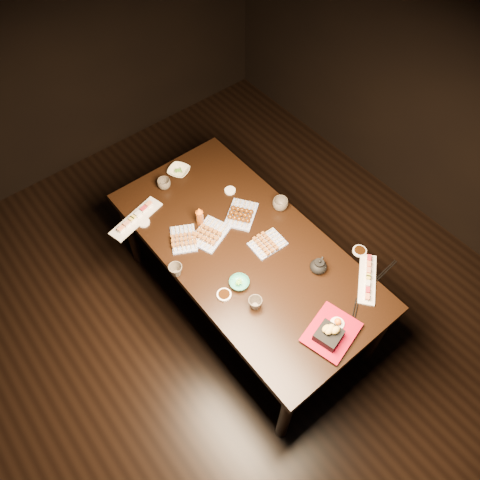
% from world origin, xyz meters
% --- Properties ---
extents(ground, '(5.00, 5.00, 0.00)m').
position_xyz_m(ground, '(0.00, 0.00, 0.00)').
color(ground, black).
rests_on(ground, ground).
extents(dining_table, '(1.36, 1.98, 0.75)m').
position_xyz_m(dining_table, '(0.26, 0.38, 0.38)').
color(dining_table, black).
rests_on(dining_table, ground).
extents(sushi_platter_near, '(0.32, 0.29, 0.04)m').
position_xyz_m(sushi_platter_near, '(0.66, -0.24, 0.77)').
color(sushi_platter_near, white).
rests_on(sushi_platter_near, dining_table).
extents(sushi_platter_far, '(0.40, 0.20, 0.05)m').
position_xyz_m(sushi_platter_far, '(-0.15, 0.99, 0.77)').
color(sushi_platter_far, white).
rests_on(sushi_platter_far, dining_table).
extents(yakitori_plate_center, '(0.29, 0.25, 0.06)m').
position_xyz_m(yakitori_plate_center, '(0.14, 0.59, 0.78)').
color(yakitori_plate_center, '#828EB6').
rests_on(yakitori_plate_center, dining_table).
extents(yakitori_plate_right, '(0.21, 0.16, 0.05)m').
position_xyz_m(yakitori_plate_right, '(0.38, 0.31, 0.78)').
color(yakitori_plate_right, '#828EB6').
rests_on(yakitori_plate_right, dining_table).
extents(yakitori_plate_left, '(0.23, 0.25, 0.05)m').
position_xyz_m(yakitori_plate_left, '(-0.00, 0.67, 0.78)').
color(yakitori_plate_left, '#828EB6').
rests_on(yakitori_plate_left, dining_table).
extents(tsukune_plate, '(0.29, 0.27, 0.06)m').
position_xyz_m(tsukune_plate, '(0.40, 0.59, 0.78)').
color(tsukune_plate, '#828EB6').
rests_on(tsukune_plate, dining_table).
extents(edamame_bowl_green, '(0.16, 0.16, 0.04)m').
position_xyz_m(edamame_bowl_green, '(0.06, 0.20, 0.77)').
color(edamame_bowl_green, '#2D8971').
rests_on(edamame_bowl_green, dining_table).
extents(edamame_bowl_cream, '(0.19, 0.19, 0.04)m').
position_xyz_m(edamame_bowl_cream, '(0.30, 1.15, 0.77)').
color(edamame_bowl_cream, '#F1E9C5').
rests_on(edamame_bowl_cream, dining_table).
extents(tempura_tray, '(0.34, 0.30, 0.11)m').
position_xyz_m(tempura_tray, '(0.26, -0.35, 0.80)').
color(tempura_tray, black).
rests_on(tempura_tray, dining_table).
extents(teacup_near_left, '(0.10, 0.10, 0.07)m').
position_xyz_m(teacup_near_left, '(0.04, 0.03, 0.79)').
color(teacup_near_left, '#4A4239').
rests_on(teacup_near_left, dining_table).
extents(teacup_mid_right, '(0.12, 0.12, 0.08)m').
position_xyz_m(teacup_mid_right, '(0.63, 0.48, 0.79)').
color(teacup_mid_right, '#4A4239').
rests_on(teacup_mid_right, dining_table).
extents(teacup_far_left, '(0.09, 0.09, 0.08)m').
position_xyz_m(teacup_far_left, '(-0.18, 0.49, 0.79)').
color(teacup_far_left, '#4A4239').
rests_on(teacup_far_left, dining_table).
extents(teacup_far_right, '(0.11, 0.11, 0.07)m').
position_xyz_m(teacup_far_right, '(0.15, 1.10, 0.79)').
color(teacup_far_right, '#4A4239').
rests_on(teacup_far_right, dining_table).
extents(teapot, '(0.16, 0.16, 0.10)m').
position_xyz_m(teapot, '(0.49, -0.01, 0.80)').
color(teapot, black).
rests_on(teapot, dining_table).
extents(condiment_bottle, '(0.06, 0.06, 0.15)m').
position_xyz_m(condiment_bottle, '(0.15, 0.71, 0.82)').
color(condiment_bottle, brown).
rests_on(condiment_bottle, dining_table).
extents(sauce_dish_west, '(0.09, 0.09, 0.01)m').
position_xyz_m(sauce_dish_west, '(-0.05, 0.20, 0.76)').
color(sauce_dish_west, white).
rests_on(sauce_dish_west, dining_table).
extents(sauce_dish_east, '(0.10, 0.10, 0.01)m').
position_xyz_m(sauce_dish_east, '(0.47, 0.80, 0.76)').
color(sauce_dish_east, white).
rests_on(sauce_dish_east, dining_table).
extents(sauce_dish_se, '(0.12, 0.12, 0.01)m').
position_xyz_m(sauce_dish_se, '(0.78, -0.08, 0.76)').
color(sauce_dish_se, white).
rests_on(sauce_dish_se, dining_table).
extents(sauce_dish_nw, '(0.11, 0.11, 0.01)m').
position_xyz_m(sauce_dish_nw, '(-0.13, 0.93, 0.76)').
color(sauce_dish_nw, white).
rests_on(sauce_dish_nw, dining_table).
extents(chopsticks_near, '(0.22, 0.15, 0.01)m').
position_xyz_m(chopsticks_near, '(0.42, -0.36, 0.75)').
color(chopsticks_near, black).
rests_on(chopsticks_near, dining_table).
extents(chopsticks_se, '(0.22, 0.04, 0.01)m').
position_xyz_m(chopsticks_se, '(0.79, -0.27, 0.75)').
color(chopsticks_se, black).
rests_on(chopsticks_se, dining_table).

